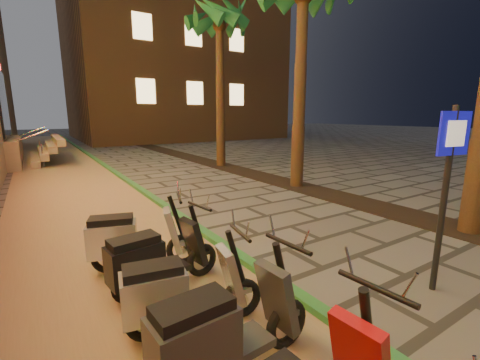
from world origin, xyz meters
TOP-DOWN VIEW (x-y plane):
  - parking_strip at (-2.60, 10.00)m, footprint 3.40×60.00m
  - green_curb at (-0.90, 10.00)m, footprint 0.18×60.00m
  - planting_strip at (3.60, 5.00)m, footprint 1.20×40.00m
  - apartment_block at (9.00, 32.00)m, footprint 18.00×16.06m
  - palm_d at (3.60, 12.00)m, footprint 2.97×3.02m
  - pedestrian_sign at (0.78, 1.28)m, footprint 0.53×0.12m
  - scooter_7 at (-2.36, 1.47)m, footprint 1.64×0.57m
  - scooter_8 at (-2.41, 2.29)m, footprint 1.54×0.67m
  - scooter_9 at (-2.37, 3.19)m, footprint 1.56×0.63m
  - scooter_10 at (-2.45, 4.00)m, footprint 1.57×0.84m

SIDE VIEW (x-z plane):
  - parking_strip at x=-2.60m, z-range 0.00..0.01m
  - planting_strip at x=3.60m, z-range 0.00..0.02m
  - green_curb at x=-0.90m, z-range 0.00..0.10m
  - scooter_8 at x=-2.41m, z-range -0.07..1.01m
  - scooter_9 at x=-2.37m, z-range -0.07..1.02m
  - scooter_10 at x=-2.45m, z-range -0.07..1.04m
  - scooter_7 at x=-2.36m, z-range -0.08..1.08m
  - pedestrian_sign at x=0.78m, z-range 0.35..2.76m
  - palm_d at x=3.60m, z-range 2.36..9.53m
  - apartment_block at x=9.00m, z-range 0.00..25.00m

